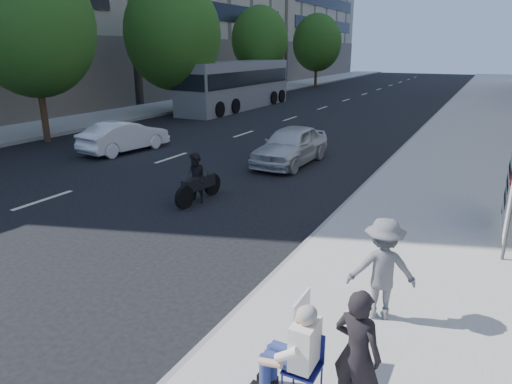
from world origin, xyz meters
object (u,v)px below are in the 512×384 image
Objects in this scene: jogger at (382,269)px; protest_banner at (510,181)px; seated_protester at (295,345)px; motorcycle at (197,181)px; pedestrian_woman at (357,353)px; white_sedan_mid at (125,136)px; bus at (237,85)px; white_sedan_near at (291,145)px.

jogger is 0.53× the size of protest_banner.
protest_banner is (1.72, 4.66, 0.43)m from jogger.
seated_protester is 8.08m from motorcycle.
seated_protester is 0.80× the size of jogger.
white_sedan_mid is at bearing -24.90° from pedestrian_woman.
motorcycle is (-5.46, 5.94, -0.24)m from seated_protester.
pedestrian_woman is 0.13× the size of bus.
white_sedan_mid is at bearing 139.90° from seated_protester.
white_sedan_mid is (-12.70, 10.00, -0.29)m from pedestrian_woman.
pedestrian_woman reaches higher than seated_protester.
white_sedan_mid is at bearing -78.81° from bus.
white_sedan_near is 0.35× the size of bus.
pedestrian_woman is at bearing -36.87° from motorcycle.
pedestrian_woman is 16.16m from white_sedan_mid.
bus is (-2.99, 14.87, 0.99)m from white_sedan_mid.
jogger is 2.15m from pedestrian_woman.
white_sedan_near is (-4.91, 11.33, -0.16)m from seated_protester.
protest_banner is 0.78× the size of white_sedan_mid.
bus is at bearing -44.45° from pedestrian_woman.
pedestrian_woman is 8.50m from motorcycle.
white_sedan_near is 5.42m from motorcycle.
protest_banner is (1.53, 6.80, 0.46)m from pedestrian_woman.
white_sedan_mid is 7.74m from motorcycle.
jogger is at bearing -25.25° from motorcycle.
jogger reaches higher than white_sedan_mid.
bus is at bearing 133.61° from protest_banner.
pedestrian_woman reaches higher than white_sedan_mid.
bus reaches higher than protest_banner.
motorcycle is 0.17× the size of bus.
jogger reaches higher than seated_protester.
motorcycle is (-7.69, -0.96, -0.76)m from protest_banner.
jogger is 14.77m from white_sedan_mid.
bus is at bearing 127.87° from white_sedan_near.
seated_protester is at bearing -65.13° from white_sedan_near.
seated_protester is 12.35m from white_sedan_near.
protest_banner reaches higher than white_sedan_near.
jogger is at bearing -55.90° from bus.
seated_protester is at bearing -107.90° from protest_banner.
jogger is at bearing -110.31° from protest_banner.
seated_protester is 2.30m from jogger.
jogger is 1.04× the size of pedestrian_woman.
jogger is at bearing 77.32° from seated_protester.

